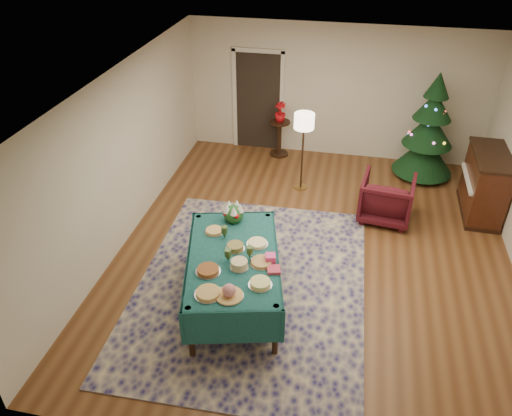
% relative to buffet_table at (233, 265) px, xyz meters
% --- Properties ---
extents(room_shell, '(7.00, 7.00, 7.00)m').
position_rel_buffet_table_xyz_m(room_shell, '(0.95, 1.34, 0.70)').
color(room_shell, '#593319').
rests_on(room_shell, ground).
extents(doorway, '(1.08, 0.04, 2.16)m').
position_rel_buffet_table_xyz_m(doorway, '(-0.65, 4.82, 0.45)').
color(doorway, black).
rests_on(doorway, ground).
extents(rug, '(3.31, 4.28, 0.02)m').
position_rel_buffet_table_xyz_m(rug, '(0.16, 0.37, -0.64)').
color(rug, '#181653').
rests_on(rug, ground).
extents(buffet_table, '(1.66, 2.29, 0.80)m').
position_rel_buffet_table_xyz_m(buffet_table, '(0.00, 0.00, 0.00)').
color(buffet_table, black).
rests_on(buffet_table, ground).
extents(platter_0, '(0.34, 0.34, 0.05)m').
position_rel_buffet_table_xyz_m(platter_0, '(-0.10, -0.77, 0.18)').
color(platter_0, silver).
rests_on(platter_0, buffet_table).
extents(platter_1, '(0.34, 0.34, 0.17)m').
position_rel_buffet_table_xyz_m(platter_1, '(0.15, -0.75, 0.23)').
color(platter_1, silver).
rests_on(platter_1, buffet_table).
extents(platter_2, '(0.29, 0.29, 0.07)m').
position_rel_buffet_table_xyz_m(platter_2, '(0.46, -0.49, 0.19)').
color(platter_2, silver).
rests_on(platter_2, buffet_table).
extents(platter_3, '(0.32, 0.32, 0.06)m').
position_rel_buffet_table_xyz_m(platter_3, '(-0.22, -0.38, 0.19)').
color(platter_3, silver).
rests_on(platter_3, buffet_table).
extents(platter_4, '(0.25, 0.25, 0.11)m').
position_rel_buffet_table_xyz_m(platter_4, '(0.14, -0.22, 0.21)').
color(platter_4, silver).
rests_on(platter_4, buffet_table).
extents(platter_5, '(0.31, 0.31, 0.05)m').
position_rel_buffet_table_xyz_m(platter_5, '(0.40, -0.08, 0.18)').
color(platter_5, silver).
rests_on(platter_5, buffet_table).
extents(platter_6, '(0.26, 0.26, 0.08)m').
position_rel_buffet_table_xyz_m(platter_6, '(-0.00, 0.14, 0.20)').
color(platter_6, silver).
rests_on(platter_6, buffet_table).
extents(platter_7, '(0.29, 0.29, 0.05)m').
position_rel_buffet_table_xyz_m(platter_7, '(0.26, 0.30, 0.18)').
color(platter_7, silver).
rests_on(platter_7, buffet_table).
extents(platter_8, '(0.27, 0.27, 0.05)m').
position_rel_buffet_table_xyz_m(platter_8, '(-0.38, 0.46, 0.18)').
color(platter_8, silver).
rests_on(platter_8, buffet_table).
extents(goblet_0, '(0.09, 0.09, 0.19)m').
position_rel_buffet_table_xyz_m(goblet_0, '(-0.20, 0.35, 0.26)').
color(goblet_0, '#2D471E').
rests_on(goblet_0, buffet_table).
extents(goblet_1, '(0.09, 0.09, 0.19)m').
position_rel_buffet_table_xyz_m(goblet_1, '(0.23, -0.01, 0.26)').
color(goblet_1, '#2D471E').
rests_on(goblet_1, buffet_table).
extents(goblet_2, '(0.09, 0.09, 0.19)m').
position_rel_buffet_table_xyz_m(goblet_2, '(-0.03, -0.13, 0.26)').
color(goblet_2, '#2D471E').
rests_on(goblet_2, buffet_table).
extents(napkin_stack, '(0.19, 0.19, 0.04)m').
position_rel_buffet_table_xyz_m(napkin_stack, '(0.58, -0.19, 0.18)').
color(napkin_stack, '#CF3952').
rests_on(napkin_stack, buffet_table).
extents(gift_box, '(0.16, 0.16, 0.11)m').
position_rel_buffet_table_xyz_m(gift_box, '(0.50, -0.02, 0.21)').
color(gift_box, '#F54499').
rests_on(gift_box, buffet_table).
extents(centerpiece, '(0.29, 0.29, 0.33)m').
position_rel_buffet_table_xyz_m(centerpiece, '(-0.18, 0.78, 0.30)').
color(centerpiece, '#1E4C1E').
rests_on(centerpiece, buffet_table).
extents(armchair, '(0.94, 0.89, 0.87)m').
position_rel_buffet_table_xyz_m(armchair, '(2.04, 2.54, -0.21)').
color(armchair, '#410D15').
rests_on(armchair, ground).
extents(floor_lamp, '(0.36, 0.36, 1.50)m').
position_rel_buffet_table_xyz_m(floor_lamp, '(0.50, 3.26, 0.63)').
color(floor_lamp, '#A57F3F').
rests_on(floor_lamp, ground).
extents(side_table, '(0.42, 0.42, 0.76)m').
position_rel_buffet_table_xyz_m(side_table, '(-0.14, 4.54, -0.28)').
color(side_table, black).
rests_on(side_table, ground).
extents(potted_plant, '(0.23, 0.41, 0.23)m').
position_rel_buffet_table_xyz_m(potted_plant, '(-0.14, 4.54, 0.23)').
color(potted_plant, red).
rests_on(potted_plant, side_table).
extents(christmas_tree, '(1.39, 1.39, 2.08)m').
position_rel_buffet_table_xyz_m(christmas_tree, '(2.76, 4.24, 0.29)').
color(christmas_tree, black).
rests_on(christmas_tree, ground).
extents(piano, '(0.64, 1.32, 1.14)m').
position_rel_buffet_table_xyz_m(piano, '(3.65, 3.06, -0.09)').
color(piano, black).
rests_on(piano, ground).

